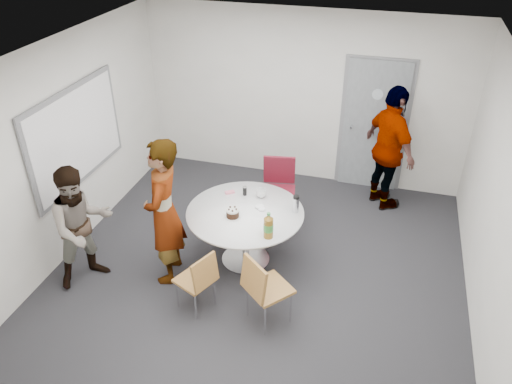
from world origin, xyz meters
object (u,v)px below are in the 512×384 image
(door, at_px, (373,126))
(chair_near_left, at_px, (199,278))
(whiteboard, at_px, (77,136))
(chair_near_right, at_px, (262,286))
(chair_far, at_px, (278,184))
(person_left, at_px, (82,226))
(table, at_px, (247,219))
(person_right, at_px, (390,149))
(person_main, at_px, (164,213))

(door, relative_size, chair_near_left, 2.73)
(whiteboard, height_order, chair_near_left, whiteboard)
(chair_near_right, distance_m, chair_far, 2.02)
(chair_far, height_order, person_left, person_left)
(door, relative_size, table, 1.47)
(whiteboard, relative_size, table, 1.32)
(person_left, bearing_deg, chair_near_right, -56.69)
(door, distance_m, person_right, 0.61)
(chair_near_left, xyz_separation_m, person_left, (-1.50, 0.14, 0.30))
(chair_near_right, bearing_deg, person_main, -159.34)
(whiteboard, xyz_separation_m, chair_near_left, (2.01, -1.05, -0.98))
(chair_far, height_order, person_right, person_right)
(chair_near_left, relative_size, person_main, 0.42)
(table, distance_m, chair_near_right, 1.08)
(table, relative_size, chair_far, 1.48)
(chair_far, bearing_deg, table, 71.69)
(table, bearing_deg, chair_far, 81.73)
(door, xyz_separation_m, person_main, (-2.14, -2.87, -0.10))
(door, xyz_separation_m, person_right, (0.28, -0.53, -0.09))
(door, xyz_separation_m, chair_near_right, (-0.83, -3.34, -0.49))
(whiteboard, bearing_deg, chair_far, 21.24)
(chair_near_left, height_order, person_main, person_main)
(chair_near_right, bearing_deg, whiteboard, -160.88)
(door, height_order, whiteboard, door)
(whiteboard, bearing_deg, table, -2.14)
(chair_near_left, distance_m, chair_near_right, 0.73)
(table, distance_m, person_left, 1.95)
(table, height_order, person_main, person_main)
(whiteboard, height_order, person_main, whiteboard)
(table, height_order, chair_near_right, table)
(chair_near_left, distance_m, person_right, 3.38)
(person_left, bearing_deg, person_right, -14.30)
(chair_far, distance_m, person_left, 2.66)
(person_right, bearing_deg, chair_far, 83.79)
(chair_near_right, xyz_separation_m, person_main, (-1.31, 0.47, 0.38))
(chair_near_left, xyz_separation_m, chair_far, (0.41, 1.99, 0.13))
(whiteboard, xyz_separation_m, chair_far, (2.42, 0.94, -0.85))
(person_main, distance_m, person_right, 3.37)
(door, height_order, chair_near_right, door)
(person_main, height_order, person_right, person_right)
(door, xyz_separation_m, chair_near_left, (-1.55, -3.34, -0.56))
(whiteboard, distance_m, person_left, 1.25)
(chair_near_left, bearing_deg, person_main, 75.91)
(chair_near_right, bearing_deg, person_right, 108.70)
(person_main, distance_m, person_left, 0.98)
(whiteboard, height_order, table, whiteboard)
(door, height_order, person_left, door)
(whiteboard, height_order, chair_near_right, whiteboard)
(whiteboard, bearing_deg, person_main, -22.57)
(whiteboard, xyz_separation_m, table, (2.27, -0.08, -0.80))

